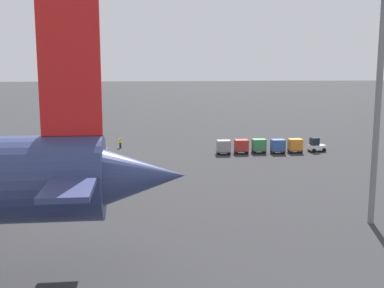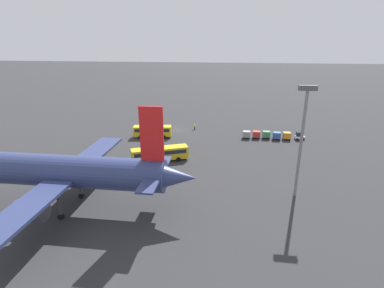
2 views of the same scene
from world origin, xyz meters
The scene contains 12 objects.
ground_plane centered at (0.00, 0.00, 0.00)m, with size 600.00×600.00×0.00m, color #2D2D30.
airplane centered at (10.01, 46.35, 6.35)m, with size 42.73×36.28×16.87m.
shuttle_bus_near centered at (5.54, 8.22, 1.89)m, with size 10.60×4.29×3.15m.
shuttle_bus_far centered at (-0.56, 25.07, 1.88)m, with size 12.47×7.45×3.13m.
baggage_tug centered at (-34.34, 5.11, 0.94)m, with size 2.59×1.98×2.10m.
worker_person centered at (-5.09, -0.81, 0.87)m, with size 0.38×0.38×1.74m.
cargo_cart_orange centered at (-30.96, 5.70, 1.19)m, with size 2.01×1.70×2.06m.
cargo_cart_blue centered at (-28.27, 5.96, 1.19)m, with size 2.01×1.70×2.06m.
cargo_cart_green centered at (-25.59, 5.36, 1.19)m, with size 2.01×1.70×2.06m.
cargo_cart_red centered at (-22.91, 5.63, 1.19)m, with size 2.01×1.70×2.06m.
cargo_cart_grey centered at (-20.22, 5.96, 1.19)m, with size 2.01×1.70×2.06m.
light_pole centered at (-27.30, 37.34, 11.48)m, with size 2.80×0.70×18.90m.
Camera 2 is at (-15.77, 85.37, 25.29)m, focal length 28.00 mm.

